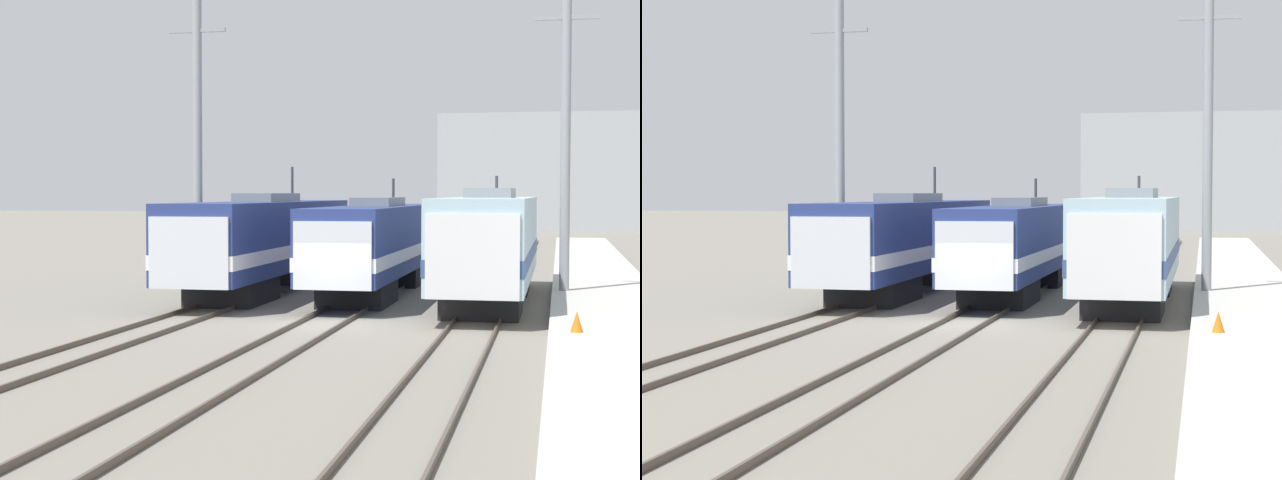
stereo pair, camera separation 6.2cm
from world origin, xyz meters
TOP-DOWN VIEW (x-y plane):
  - ground_plane at (0.00, 0.00)m, footprint 400.00×400.00m
  - rail_pair_far_left at (-4.74, 0.00)m, footprint 1.51×120.00m
  - rail_pair_center at (0.00, 0.00)m, footprint 1.51×120.00m
  - rail_pair_far_right at (4.74, 0.00)m, footprint 1.51×120.00m
  - locomotive_far_left at (-4.74, 9.87)m, footprint 3.06×19.62m
  - locomotive_center at (0.00, 9.93)m, footprint 2.90×18.25m
  - locomotive_far_right at (4.74, 7.14)m, footprint 3.09×17.13m
  - catenary_tower_left at (-7.47, 9.45)m, footprint 2.44×0.38m
  - catenary_tower_right at (7.47, 9.45)m, footprint 2.44×0.38m
  - platform at (9.01, 0.00)m, footprint 4.00×120.00m
  - traffic_cone at (7.77, -3.27)m, footprint 0.35×0.35m
  - depot_building at (6.13, 91.06)m, footprint 23.98×14.22m

SIDE VIEW (x-z plane):
  - ground_plane at x=0.00m, z-range 0.00..0.00m
  - rail_pair_far_left at x=-4.74m, z-range 0.00..0.15m
  - rail_pair_center at x=0.00m, z-range 0.00..0.15m
  - rail_pair_far_right at x=4.74m, z-range 0.00..0.15m
  - platform at x=9.01m, z-range 0.00..0.37m
  - traffic_cone at x=7.77m, z-range 0.37..0.94m
  - locomotive_center at x=0.00m, z-range -0.35..4.46m
  - locomotive_far_left at x=-4.74m, z-range -0.54..4.81m
  - locomotive_far_right at x=4.74m, z-range -0.20..4.65m
  - catenary_tower_left at x=-7.47m, z-range 0.16..12.53m
  - catenary_tower_right at x=7.47m, z-range 0.16..12.53m
  - depot_building at x=6.13m, z-range 0.00..12.85m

